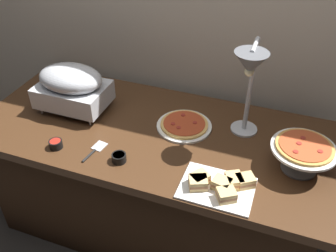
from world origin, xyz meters
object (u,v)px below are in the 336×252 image
(heat_lamp, at_px, (250,72))
(serving_spatula, at_px, (95,151))
(sauce_cup_far, at_px, (119,158))
(pizza_plate_center, at_px, (304,150))
(pizza_plate_front, at_px, (184,125))
(sauce_cup_near, at_px, (56,144))
(sandwich_platter, at_px, (219,185))
(chafing_dish, at_px, (72,86))

(heat_lamp, distance_m, serving_spatula, 0.83)
(sauce_cup_far, xyz_separation_m, serving_spatula, (-0.15, 0.02, -0.02))
(pizza_plate_center, bearing_deg, pizza_plate_front, 168.65)
(pizza_plate_center, height_order, sauce_cup_near, pizza_plate_center)
(pizza_plate_front, height_order, pizza_plate_center, pizza_plate_center)
(sandwich_platter, bearing_deg, sauce_cup_far, 178.53)
(chafing_dish, xyz_separation_m, serving_spatula, (0.28, -0.29, -0.15))
(pizza_plate_center, relative_size, serving_spatula, 1.71)
(sandwich_platter, bearing_deg, serving_spatula, 176.79)
(heat_lamp, distance_m, pizza_plate_front, 0.50)
(sauce_cup_near, height_order, serving_spatula, sauce_cup_near)
(heat_lamp, bearing_deg, sandwich_platter, -93.48)
(pizza_plate_front, bearing_deg, serving_spatula, -136.21)
(sauce_cup_far, bearing_deg, sauce_cup_near, -177.10)
(heat_lamp, height_order, pizza_plate_center, heat_lamp)
(pizza_plate_front, xyz_separation_m, sauce_cup_far, (-0.21, -0.36, 0.01))
(sandwich_platter, bearing_deg, heat_lamp, 86.52)
(sauce_cup_near, bearing_deg, pizza_plate_center, 12.74)
(chafing_dish, distance_m, sauce_cup_far, 0.55)
(chafing_dish, relative_size, pizza_plate_center, 1.30)
(pizza_plate_center, distance_m, sauce_cup_near, 1.18)
(chafing_dish, xyz_separation_m, sauce_cup_near, (0.09, -0.33, -0.13))
(heat_lamp, relative_size, sauce_cup_near, 7.97)
(heat_lamp, xyz_separation_m, sandwich_platter, (-0.02, -0.34, -0.38))
(sauce_cup_near, distance_m, sauce_cup_far, 0.34)
(pizza_plate_center, bearing_deg, sauce_cup_near, -167.26)
(pizza_plate_center, bearing_deg, heat_lamp, 164.06)
(serving_spatula, bearing_deg, sauce_cup_near, -168.16)
(sandwich_platter, bearing_deg, chafing_dish, 160.43)
(sauce_cup_near, relative_size, serving_spatula, 0.38)
(pizza_plate_center, distance_m, sauce_cup_far, 0.85)
(pizza_plate_center, distance_m, serving_spatula, 0.99)
(sandwich_platter, xyz_separation_m, sauce_cup_near, (-0.83, -0.00, -0.00))
(chafing_dish, height_order, sandwich_platter, chafing_dish)
(sandwich_platter, relative_size, serving_spatula, 1.85)
(sauce_cup_far, bearing_deg, pizza_plate_center, 16.69)
(pizza_plate_front, relative_size, sauce_cup_near, 4.46)
(heat_lamp, height_order, serving_spatula, heat_lamp)
(heat_lamp, distance_m, sauce_cup_far, 0.72)
(sauce_cup_far, relative_size, serving_spatula, 0.40)
(sandwich_platter, distance_m, serving_spatula, 0.64)
(pizza_plate_center, height_order, sandwich_platter, pizza_plate_center)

